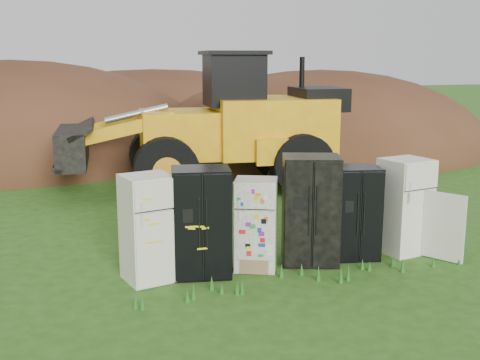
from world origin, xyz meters
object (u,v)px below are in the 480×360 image
object	(u,v)px
fridge_leftmost	(149,228)
fridge_black_side	(201,222)
wheel_loader	(200,122)
fridge_open_door	(404,206)
fridge_black_right	(355,212)
fridge_sticker	(256,224)
fridge_dark_mid	(311,210)

from	to	relation	value
fridge_leftmost	fridge_black_side	xyz separation A→B (m)	(0.89, -0.04, 0.04)
wheel_loader	fridge_open_door	bearing A→B (deg)	-65.01
fridge_leftmost	fridge_black_right	bearing A→B (deg)	-12.90
fridge_sticker	fridge_black_side	bearing A→B (deg)	-155.60
fridge_sticker	fridge_dark_mid	size ratio (longest dim) A/B	0.82
fridge_leftmost	fridge_dark_mid	size ratio (longest dim) A/B	0.91
fridge_dark_mid	fridge_black_right	bearing A→B (deg)	20.05
fridge_black_side	fridge_open_door	distance (m)	3.97
fridge_black_side	fridge_black_right	xyz separation A→B (m)	(2.92, -0.00, -0.07)
fridge_black_side	wheel_loader	size ratio (longest dim) A/B	0.23
fridge_black_side	fridge_open_door	size ratio (longest dim) A/B	1.03
fridge_sticker	fridge_leftmost	bearing A→B (deg)	-156.64
fridge_open_door	fridge_black_side	bearing A→B (deg)	169.58
fridge_black_side	fridge_black_right	size ratio (longest dim) A/B	1.08
fridge_dark_mid	fridge_open_door	distance (m)	1.94
fridge_leftmost	fridge_open_door	bearing A→B (deg)	-13.18
fridge_leftmost	fridge_dark_mid	distance (m)	2.92
fridge_leftmost	fridge_open_door	size ratio (longest dim) A/B	0.99
fridge_open_door	fridge_black_right	bearing A→B (deg)	168.24
fridge_leftmost	fridge_black_right	world-z (taller)	fridge_leftmost
fridge_leftmost	fridge_sticker	bearing A→B (deg)	-13.54
fridge_black_side	fridge_dark_mid	xyz separation A→B (m)	(2.03, -0.00, 0.05)
fridge_black_side	wheel_loader	xyz separation A→B (m)	(1.70, 6.56, 0.99)
fridge_dark_mid	wheel_loader	xyz separation A→B (m)	(-0.33, 6.57, 0.94)
fridge_leftmost	fridge_black_side	size ratio (longest dim) A/B	0.96
fridge_sticker	wheel_loader	bearing A→B (deg)	108.28
fridge_black_right	wheel_loader	distance (m)	6.76
fridge_black_side	fridge_sticker	size ratio (longest dim) A/B	1.16
fridge_black_side	fridge_black_right	distance (m)	2.93
fridge_black_side	fridge_dark_mid	size ratio (longest dim) A/B	0.95
fridge_leftmost	fridge_black_side	world-z (taller)	fridge_black_side
fridge_black_side	fridge_sticker	xyz separation A→B (m)	(0.98, -0.00, -0.13)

